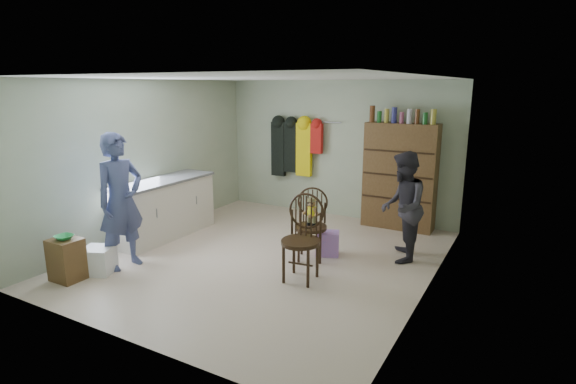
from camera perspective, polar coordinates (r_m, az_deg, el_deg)
The scene contains 13 objects.
ground_plane at distance 6.53m, azimuth -2.80°, elevation -8.25°, with size 5.00×5.00×0.00m, color beige.
room_walls at distance 6.57m, azimuth -0.49°, elevation 6.17°, with size 5.00×5.00×5.00m.
counter at distance 7.55m, azimuth -15.52°, elevation -1.95°, with size 0.64×1.86×0.94m.
stool at distance 6.36m, azimuth -26.29°, elevation -7.70°, with size 0.38×0.32×0.54m, color brown.
bowl at distance 6.26m, azimuth -26.56°, elevation -5.17°, with size 0.22×0.22×0.05m, color green.
plastic_tub at distance 6.44m, azimuth -22.93°, elevation -7.99°, with size 0.37×0.35×0.35m, color white.
chair_front at distance 6.32m, azimuth 3.00°, elevation -3.40°, with size 0.57×0.57×1.01m.
chair_far at distance 5.64m, azimuth 1.87°, elevation -5.41°, with size 0.53×0.53×1.09m.
striped_bag at distance 6.57m, azimuth 5.03°, elevation -6.51°, with size 0.33×0.26×0.35m, color pink.
person_left at distance 6.33m, azimuth -20.48°, elevation -1.11°, with size 0.67×0.44×1.82m, color #434D7C.
person_right at distance 6.39m, azimuth 14.34°, elevation -1.85°, with size 0.75×0.58×1.54m, color #2D2B33.
dresser at distance 7.83m, azimuth 14.02°, elevation 2.04°, with size 1.20×0.39×2.08m.
coat_rack at distance 8.62m, azimuth 0.82°, elevation 5.69°, with size 1.42×0.12×1.09m.
Camera 1 is at (3.23, -5.13, 2.40)m, focal length 28.00 mm.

